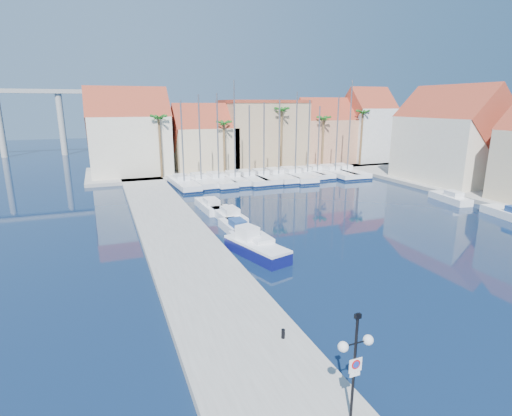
% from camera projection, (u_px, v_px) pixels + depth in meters
% --- Properties ---
extents(ground, '(260.00, 260.00, 0.00)m').
position_uv_depth(ground, '(358.00, 288.00, 25.39)').
color(ground, '#081832').
rests_on(ground, ground).
extents(quay_west, '(6.00, 77.00, 0.50)m').
position_uv_depth(quay_west, '(177.00, 237.00, 34.33)').
color(quay_west, gray).
rests_on(quay_west, ground).
extents(shore_north, '(54.00, 16.00, 0.50)m').
position_uv_depth(shore_north, '(247.00, 167.00, 72.10)').
color(shore_north, gray).
rests_on(shore_north, ground).
extents(shore_east, '(12.00, 60.00, 0.50)m').
position_uv_depth(shore_east, '(501.00, 195.00, 50.10)').
color(shore_east, gray).
rests_on(shore_east, ground).
extents(lamp_post, '(1.40, 0.40, 4.12)m').
position_uv_depth(lamp_post, '(355.00, 351.00, 13.60)').
color(lamp_post, black).
rests_on(lamp_post, quay_west).
extents(bollard, '(0.18, 0.18, 0.46)m').
position_uv_depth(bollard, '(283.00, 334.00, 19.03)').
color(bollard, black).
rests_on(bollard, quay_west).
extents(fishing_boat, '(3.60, 6.31, 2.10)m').
position_uv_depth(fishing_boat, '(255.00, 247.00, 30.66)').
color(fishing_boat, '#0E1152').
rests_on(fishing_boat, ground).
extents(motorboat_west_0, '(2.62, 6.79, 1.40)m').
position_uv_depth(motorboat_west_0, '(257.00, 245.00, 31.71)').
color(motorboat_west_0, white).
rests_on(motorboat_west_0, ground).
extents(motorboat_west_1, '(1.86, 5.23, 1.40)m').
position_uv_depth(motorboat_west_1, '(236.00, 228.00, 36.02)').
color(motorboat_west_1, white).
rests_on(motorboat_west_1, ground).
extents(motorboat_west_2, '(2.26, 6.32, 1.40)m').
position_uv_depth(motorboat_west_2, '(228.00, 215.00, 40.26)').
color(motorboat_west_2, white).
rests_on(motorboat_west_2, ground).
extents(motorboat_west_3, '(2.14, 6.15, 1.40)m').
position_uv_depth(motorboat_west_3, '(210.00, 205.00, 43.96)').
color(motorboat_west_3, white).
rests_on(motorboat_west_3, ground).
extents(motorboat_east_1, '(2.58, 5.83, 1.40)m').
position_uv_depth(motorboat_east_1, '(450.00, 198.00, 47.57)').
color(motorboat_east_1, white).
rests_on(motorboat_east_1, ground).
extents(sailboat_0, '(3.22, 10.26, 11.89)m').
position_uv_depth(sailboat_0, '(183.00, 183.00, 55.93)').
color(sailboat_0, white).
rests_on(sailboat_0, ground).
extents(sailboat_1, '(3.18, 9.37, 12.58)m').
position_uv_depth(sailboat_1, '(200.00, 181.00, 57.27)').
color(sailboat_1, white).
rests_on(sailboat_1, ground).
extents(sailboat_2, '(3.29, 10.11, 12.77)m').
position_uv_depth(sailboat_2, '(217.00, 180.00, 57.89)').
color(sailboat_2, white).
rests_on(sailboat_2, ground).
extents(sailboat_3, '(2.83, 9.27, 14.55)m').
position_uv_depth(sailboat_3, '(234.00, 179.00, 58.97)').
color(sailboat_3, white).
rests_on(sailboat_3, ground).
extents(sailboat_4, '(3.30, 10.44, 11.17)m').
position_uv_depth(sailboat_4, '(248.00, 178.00, 59.77)').
color(sailboat_4, white).
rests_on(sailboat_4, ground).
extents(sailboat_5, '(3.07, 10.06, 11.54)m').
position_uv_depth(sailboat_5, '(262.00, 177.00, 60.56)').
color(sailboat_5, white).
rests_on(sailboat_5, ground).
extents(sailboat_6, '(3.06, 10.56, 12.17)m').
position_uv_depth(sailboat_6, '(277.00, 176.00, 61.51)').
color(sailboat_6, white).
rests_on(sailboat_6, ground).
extents(sailboat_7, '(3.35, 11.57, 13.06)m').
position_uv_depth(sailboat_7, '(293.00, 175.00, 62.32)').
color(sailboat_7, white).
rests_on(sailboat_7, ground).
extents(sailboat_8, '(2.92, 8.53, 11.90)m').
position_uv_depth(sailboat_8, '(306.00, 174.00, 63.38)').
color(sailboat_8, white).
rests_on(sailboat_8, ground).
extents(sailboat_9, '(2.76, 9.10, 11.01)m').
position_uv_depth(sailboat_9, '(316.00, 172.00, 64.65)').
color(sailboat_9, white).
rests_on(sailboat_9, ground).
extents(sailboat_10, '(3.03, 10.98, 12.58)m').
position_uv_depth(sailboat_10, '(333.00, 172.00, 64.90)').
color(sailboat_10, white).
rests_on(sailboat_10, ground).
extents(sailboat_11, '(3.63, 11.39, 14.93)m').
position_uv_depth(sailboat_11, '(345.00, 171.00, 65.81)').
color(sailboat_11, white).
rests_on(sailboat_11, ground).
extents(building_0, '(12.30, 9.00, 13.50)m').
position_uv_depth(building_0, '(129.00, 136.00, 62.57)').
color(building_0, beige).
rests_on(building_0, shore_north).
extents(building_1, '(10.30, 8.00, 11.00)m').
position_uv_depth(building_1, '(204.00, 141.00, 67.11)').
color(building_1, beige).
rests_on(building_1, shore_north).
extents(building_2, '(14.20, 10.20, 11.50)m').
position_uv_depth(building_2, '(262.00, 133.00, 71.63)').
color(building_2, tan).
rests_on(building_2, shore_north).
extents(building_3, '(10.30, 8.00, 12.00)m').
position_uv_depth(building_3, '(323.00, 134.00, 75.05)').
color(building_3, tan).
rests_on(building_3, shore_north).
extents(building_4, '(8.30, 8.00, 14.00)m').
position_uv_depth(building_4, '(367.00, 127.00, 77.04)').
color(building_4, silver).
rests_on(building_4, shore_north).
extents(building_6, '(9.00, 14.30, 13.50)m').
position_uv_depth(building_6, '(450.00, 139.00, 56.62)').
color(building_6, beige).
rests_on(building_6, shore_east).
extents(palm_0, '(2.60, 2.60, 10.15)m').
position_uv_depth(palm_0, '(159.00, 120.00, 58.83)').
color(palm_0, brown).
rests_on(palm_0, shore_north).
extents(palm_1, '(2.60, 2.60, 9.15)m').
position_uv_depth(palm_1, '(224.00, 125.00, 62.58)').
color(palm_1, brown).
rests_on(palm_1, shore_north).
extents(palm_2, '(2.60, 2.60, 11.15)m').
position_uv_depth(palm_2, '(282.00, 112.00, 65.63)').
color(palm_2, brown).
rests_on(palm_2, shore_north).
extents(palm_3, '(2.60, 2.60, 9.65)m').
position_uv_depth(palm_3, '(324.00, 120.00, 68.80)').
color(palm_3, brown).
rests_on(palm_3, shore_north).
extents(palm_4, '(2.60, 2.60, 10.65)m').
position_uv_depth(palm_4, '(363.00, 114.00, 71.37)').
color(palm_4, brown).
rests_on(palm_4, shore_north).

